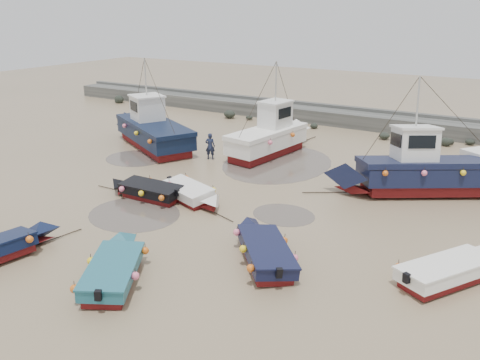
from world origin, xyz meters
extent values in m
plane|color=#917A5D|center=(0.00, 0.00, 0.00)|extent=(120.00, 120.00, 0.00)
cube|color=#64645F|center=(0.00, 22.00, 0.60)|extent=(60.00, 2.20, 1.20)
cube|color=#64645F|center=(0.00, 23.21, 1.32)|extent=(60.00, 0.60, 0.25)
ellipsoid|color=black|center=(5.10, 19.02, 0.29)|extent=(0.84, 0.86, 0.51)
ellipsoid|color=black|center=(7.80, 20.56, 0.34)|extent=(0.98, 1.07, 0.72)
ellipsoid|color=black|center=(-5.07, 20.46, 0.35)|extent=(0.99, 0.80, 0.58)
ellipsoid|color=black|center=(-23.51, 19.66, 0.23)|extent=(0.65, 0.64, 0.43)
ellipsoid|color=black|center=(9.69, 19.97, 0.21)|extent=(0.61, 0.47, 0.46)
ellipsoid|color=black|center=(-4.31, 20.27, 0.21)|extent=(0.61, 0.53, 0.32)
ellipsoid|color=black|center=(10.99, 20.60, 0.23)|extent=(0.67, 0.55, 0.43)
ellipsoid|color=black|center=(-9.17, 19.34, 0.38)|extent=(1.09, 0.88, 0.72)
ellipsoid|color=black|center=(-7.25, 19.65, 0.23)|extent=(0.65, 0.60, 0.37)
ellipsoid|color=black|center=(9.46, 19.39, 0.31)|extent=(0.88, 0.64, 0.62)
ellipsoid|color=black|center=(-0.92, 19.60, 0.22)|extent=(0.64, 0.62, 0.48)
ellipsoid|color=black|center=(-23.42, 19.80, 0.38)|extent=(1.10, 0.87, 0.86)
ellipsoid|color=black|center=(7.84, 20.42, 0.19)|extent=(0.55, 0.45, 0.29)
cylinder|color=#564C44|center=(-1.84, -1.44, 0.00)|extent=(4.64, 4.64, 0.01)
cylinder|color=#564C44|center=(4.52, 2.18, 0.00)|extent=(3.11, 3.11, 0.01)
cylinder|color=#564C44|center=(-8.13, 5.49, 0.00)|extent=(4.06, 4.06, 0.01)
cylinder|color=#564C44|center=(0.64, 9.43, 0.00)|extent=(6.71, 6.71, 0.01)
pyramid|color=black|center=(-3.09, -5.87, 0.98)|extent=(1.73, 1.04, 0.90)
cylinder|color=black|center=(-2.90, -4.98, 0.03)|extent=(0.46, 1.96, 0.04)
sphere|color=orange|center=(-2.33, -6.77, 0.63)|extent=(0.30, 0.30, 0.30)
cube|color=maroon|center=(1.80, -6.53, 0.15)|extent=(2.80, 3.46, 0.30)
cube|color=#1F5F70|center=(1.80, -6.53, 0.53)|extent=(3.12, 3.79, 0.45)
pyramid|color=#1F5F70|center=(0.75, -4.73, 0.98)|extent=(1.73, 1.42, 0.90)
cube|color=brown|center=(1.80, -6.53, 0.69)|extent=(2.57, 3.15, 0.10)
cube|color=#1F5F70|center=(1.80, -6.53, 0.78)|extent=(3.21, 3.89, 0.07)
cube|color=black|center=(2.72, -8.08, 0.70)|extent=(0.28, 0.27, 0.35)
cylinder|color=black|center=(0.30, -3.97, 0.03)|extent=(1.05, 1.74, 0.04)
sphere|color=orange|center=(1.71, -8.17, 0.63)|extent=(0.30, 0.30, 0.30)
sphere|color=orange|center=(2.82, -6.46, 0.63)|extent=(0.30, 0.30, 0.30)
sphere|color=orange|center=(0.78, -6.59, 0.63)|extent=(0.30, 0.30, 0.30)
sphere|color=orange|center=(1.89, -4.88, 0.63)|extent=(0.30, 0.30, 0.30)
cube|color=maroon|center=(12.28, -0.30, 0.15)|extent=(3.02, 3.66, 0.30)
cube|color=white|center=(12.28, -0.30, 0.53)|extent=(3.35, 4.00, 0.45)
cube|color=brown|center=(12.28, -0.30, 0.69)|extent=(2.76, 3.33, 0.10)
cube|color=white|center=(12.28, -0.30, 0.78)|extent=(3.44, 4.10, 0.07)
cube|color=black|center=(11.18, -1.96, 0.70)|extent=(0.28, 0.27, 0.35)
sphere|color=orange|center=(10.72, -1.09, 0.63)|extent=(0.30, 0.30, 0.30)
cube|color=maroon|center=(-2.38, 0.50, 0.15)|extent=(3.09, 1.18, 0.30)
cube|color=black|center=(-2.38, 0.50, 0.53)|extent=(3.32, 1.39, 0.45)
pyramid|color=black|center=(-4.37, 0.45, 0.98)|extent=(0.75, 1.31, 0.90)
cube|color=brown|center=(-2.38, 0.50, 0.69)|extent=(2.79, 1.11, 0.10)
cube|color=black|center=(-2.38, 0.50, 0.78)|extent=(3.39, 1.44, 0.07)
cube|color=black|center=(-0.67, 0.55, 0.70)|extent=(0.19, 0.22, 0.35)
cylinder|color=black|center=(-5.23, 0.43, 0.03)|extent=(2.00, 0.10, 0.04)
sphere|color=orange|center=(-1.06, -0.23, 0.63)|extent=(0.30, 0.30, 0.30)
sphere|color=orange|center=(-1.75, 1.29, 0.63)|extent=(0.30, 0.30, 0.30)
sphere|color=orange|center=(-2.36, -0.26, 0.63)|extent=(0.30, 0.30, 0.30)
sphere|color=orange|center=(-3.06, 1.25, 0.63)|extent=(0.30, 0.30, 0.30)
sphere|color=orange|center=(-3.67, -0.30, 0.63)|extent=(0.30, 0.30, 0.30)
cube|color=maroon|center=(-0.65, 1.35, 0.15)|extent=(3.08, 2.05, 0.30)
cube|color=white|center=(-0.65, 1.35, 0.53)|extent=(3.35, 2.32, 0.45)
pyramid|color=white|center=(1.14, 0.74, 0.98)|extent=(1.13, 1.56, 0.90)
cube|color=brown|center=(-0.65, 1.35, 0.69)|extent=(2.80, 1.89, 0.10)
cube|color=white|center=(-0.65, 1.35, 0.78)|extent=(3.43, 2.39, 0.07)
cube|color=black|center=(-2.16, 1.86, 0.70)|extent=(0.24, 0.27, 0.35)
cylinder|color=black|center=(1.92, 0.47, 0.03)|extent=(1.91, 0.68, 0.04)
sphere|color=orange|center=(-1.53, 2.52, 0.63)|extent=(0.30, 0.30, 0.30)
sphere|color=orange|center=(-0.91, 0.57, 0.63)|extent=(0.30, 0.30, 0.30)
sphere|color=orange|center=(0.77, 1.74, 0.63)|extent=(0.30, 0.30, 0.30)
cube|color=maroon|center=(5.89, -2.45, 0.15)|extent=(3.27, 3.48, 0.30)
cube|color=black|center=(5.89, -2.45, 0.53)|extent=(3.61, 3.83, 0.45)
pyramid|color=black|center=(4.47, -0.79, 0.98)|extent=(1.69, 1.59, 0.90)
cube|color=brown|center=(5.89, -2.45, 0.69)|extent=(2.99, 3.18, 0.10)
cube|color=black|center=(5.89, -2.45, 0.78)|extent=(3.71, 3.93, 0.07)
cube|color=black|center=(7.14, -3.90, 0.70)|extent=(0.28, 0.28, 0.35)
cylinder|color=black|center=(3.88, -0.11, 0.03)|extent=(1.34, 1.54, 0.04)
sphere|color=orange|center=(6.14, -4.16, 0.63)|extent=(0.30, 0.30, 0.30)
sphere|color=orange|center=(7.07, -2.39, 0.63)|extent=(0.30, 0.30, 0.30)
sphere|color=orange|center=(5.19, -3.05, 0.63)|extent=(0.30, 0.30, 0.30)
sphere|color=orange|center=(6.12, -1.29, 0.63)|extent=(0.30, 0.30, 0.30)
sphere|color=orange|center=(4.24, -1.95, 0.63)|extent=(0.30, 0.30, 0.30)
cube|color=maroon|center=(-8.68, 8.22, 0.28)|extent=(7.77, 5.70, 0.55)
cube|color=black|center=(-8.68, 8.22, 1.02)|extent=(8.46, 6.34, 0.95)
pyramid|color=black|center=(-12.72, 10.39, 1.72)|extent=(2.61, 3.19, 1.40)
cube|color=brown|center=(-8.68, 8.22, 1.54)|extent=(8.24, 6.15, 0.08)
cube|color=black|center=(-8.68, 8.22, 1.68)|extent=(8.64, 6.47, 0.30)
cube|color=white|center=(-9.65, 8.74, 2.65)|extent=(2.71, 2.71, 1.70)
cube|color=white|center=(-9.65, 8.74, 3.56)|extent=(2.92, 2.92, 0.12)
cube|color=black|center=(-10.55, 9.22, 2.91)|extent=(0.85, 1.52, 0.68)
cylinder|color=#B7B7B2|center=(-9.65, 8.74, 4.92)|extent=(0.10, 0.10, 2.60)
cylinder|color=black|center=(-13.78, 10.96, 0.03)|extent=(2.66, 1.47, 0.05)
sphere|color=pink|center=(-6.59, 5.34, 1.38)|extent=(0.30, 0.30, 0.30)
sphere|color=pink|center=(-6.26, 8.67, 1.38)|extent=(0.30, 0.30, 0.30)
sphere|color=pink|center=(-8.85, 6.55, 1.38)|extent=(0.30, 0.30, 0.30)
sphere|color=pink|center=(-8.52, 9.88, 1.38)|extent=(0.30, 0.30, 0.30)
sphere|color=pink|center=(-11.11, 7.77, 1.38)|extent=(0.30, 0.30, 0.30)
sphere|color=pink|center=(-10.78, 11.10, 1.38)|extent=(0.30, 0.30, 0.30)
cube|color=maroon|center=(-0.76, 10.58, 0.28)|extent=(2.86, 6.25, 0.55)
cube|color=white|center=(-0.76, 10.58, 1.02)|extent=(3.26, 6.74, 0.95)
pyramid|color=white|center=(-0.13, 14.31, 1.72)|extent=(2.42, 1.77, 1.40)
cube|color=brown|center=(-0.76, 10.58, 1.54)|extent=(3.15, 6.58, 0.08)
cube|color=white|center=(-0.76, 10.58, 1.68)|extent=(3.33, 6.89, 0.30)
cube|color=white|center=(-0.61, 11.45, 2.65)|extent=(1.86, 2.23, 1.70)
cube|color=white|center=(-0.61, 11.45, 3.56)|extent=(2.01, 2.41, 0.12)
cube|color=black|center=(-0.44, 12.45, 2.91)|extent=(1.31, 0.27, 0.68)
cylinder|color=#B7B7B2|center=(-0.61, 11.45, 4.92)|extent=(0.10, 0.10, 2.60)
cylinder|color=black|center=(0.06, 15.38, 0.03)|extent=(0.55, 2.97, 0.05)
sphere|color=pink|center=(-2.39, 8.25, 1.38)|extent=(0.30, 0.30, 0.30)
sphere|color=pink|center=(0.24, 9.11, 1.38)|extent=(0.30, 0.30, 0.30)
sphere|color=pink|center=(-1.97, 10.78, 1.38)|extent=(0.30, 0.30, 0.30)
sphere|color=pink|center=(0.67, 11.64, 1.38)|extent=(0.30, 0.30, 0.30)
sphere|color=pink|center=(-1.54, 13.32, 1.38)|extent=(0.30, 0.30, 0.30)
cube|color=maroon|center=(10.14, 8.89, 0.28)|extent=(7.20, 5.64, 0.55)
cube|color=#121832|center=(10.14, 8.89, 1.02)|extent=(7.85, 6.26, 0.95)
pyramid|color=#121832|center=(6.46, 6.64, 1.72)|extent=(2.64, 3.07, 1.40)
cube|color=brown|center=(10.14, 8.89, 1.54)|extent=(7.65, 6.08, 0.08)
cube|color=#121832|center=(10.14, 8.89, 1.68)|extent=(8.03, 6.40, 0.30)
cube|color=white|center=(9.27, 8.35, 2.65)|extent=(2.70, 2.67, 1.70)
cube|color=white|center=(9.27, 8.35, 3.56)|extent=(2.92, 2.89, 0.12)
cube|color=black|center=(8.40, 7.82, 2.91)|extent=(0.89, 1.41, 0.68)
cylinder|color=#B7B7B2|center=(9.27, 8.35, 4.92)|extent=(0.10, 0.10, 2.60)
cylinder|color=black|center=(5.47, 6.03, 0.03)|extent=(2.59, 1.61, 0.05)
sphere|color=pink|center=(11.07, 11.20, 1.38)|extent=(0.30, 0.30, 0.30)
sphere|color=pink|center=(11.77, 8.14, 1.38)|extent=(0.30, 0.30, 0.30)
sphere|color=pink|center=(9.37, 10.16, 1.38)|extent=(0.30, 0.30, 0.30)
sphere|color=pink|center=(10.07, 7.10, 1.38)|extent=(0.30, 0.30, 0.30)
sphere|color=pink|center=(7.66, 9.11, 1.38)|extent=(0.30, 0.30, 0.30)
sphere|color=pink|center=(8.36, 6.06, 1.38)|extent=(0.30, 0.30, 0.30)
sphere|color=pink|center=(11.42, 12.72, 1.38)|extent=(0.30, 0.30, 0.30)
imported|color=#1A2139|center=(-3.64, 7.94, 0.00)|extent=(0.77, 0.65, 1.79)
camera|label=1|loc=(13.26, -16.89, 9.40)|focal=35.00mm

